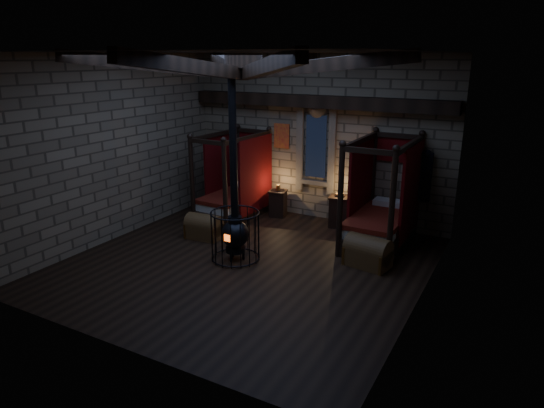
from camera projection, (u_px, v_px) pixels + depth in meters
The scene contains 8 objects.
room at pixel (246, 78), 9.07m from camera, with size 7.02×7.02×4.29m.
bed_left at pixel (235, 196), 12.88m from camera, with size 1.21×2.18×2.23m.
bed_right at pixel (381, 218), 11.01m from camera, with size 1.23×2.31×2.40m.
trunk_left at pixel (204, 227), 11.41m from camera, with size 0.85×0.57×0.60m.
trunk_right at pixel (368, 253), 9.88m from camera, with size 0.98×0.71×0.66m.
nightstand_left at pixel (278, 203), 12.95m from camera, with size 0.52×0.50×0.87m.
nightstand_right at pixel (339, 211), 12.14m from camera, with size 0.57×0.55×0.86m.
stove at pixel (235, 231), 10.10m from camera, with size 1.03×1.03×4.05m.
Camera 1 is at (4.92, -7.90, 4.14)m, focal length 32.00 mm.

